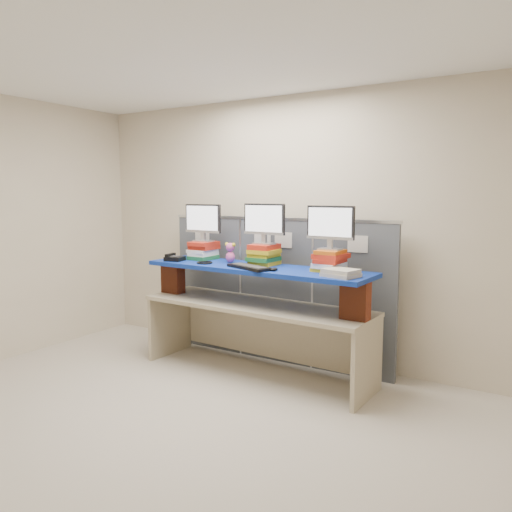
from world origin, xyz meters
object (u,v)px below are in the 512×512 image
Objects in this scene: monitor_left at (203,220)px; monitor_center at (264,221)px; desk at (256,318)px; keyboard at (249,267)px; monitor_right at (330,225)px; desk_phone at (174,258)px; blue_board at (256,268)px.

monitor_center reaches higher than monitor_left.
monitor_left reaches higher than desk.
monitor_center is 0.50m from keyboard.
keyboard is at bearing -157.72° from monitor_right.
monitor_center is 2.25× the size of desk_phone.
blue_board is 5.09× the size of monitor_center.
desk is 4.54× the size of keyboard.
desk is at bearing -170.70° from monitor_right.
monitor_left reaches higher than keyboard.
monitor_right reaches higher than blue_board.
monitor_center reaches higher than desk_phone.
keyboard is at bearing -13.74° from desk_phone.
monitor_left is (-0.75, 0.15, 0.44)m from blue_board.
monitor_left is at bearing 171.11° from blue_board.
desk_phone is at bearing -170.90° from monitor_right.
monitor_right is at bearing 41.00° from keyboard.
desk_phone is at bearing -162.36° from keyboard.
monitor_center is (0.02, 0.12, 0.94)m from desk.
desk is at bearing -98.05° from monitor_center.
monitor_left is 0.77m from monitor_center.
monitor_center reaches higher than blue_board.
keyboard is (-0.70, -0.26, -0.40)m from monitor_right.
desk_phone is (-0.96, -0.23, -0.40)m from monitor_center.
keyboard is (0.78, -0.31, -0.40)m from monitor_left.
monitor_right is at bearing 9.30° from blue_board.
blue_board is 0.88m from monitor_left.
monitor_right is at bearing -0.00° from monitor_left.
monitor_left is 0.87× the size of keyboard.
keyboard reaches higher than desk.
desk_phone is at bearing -171.05° from blue_board.
blue_board is at bearing 2.19° from desk.
monitor_left reaches higher than desk_phone.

